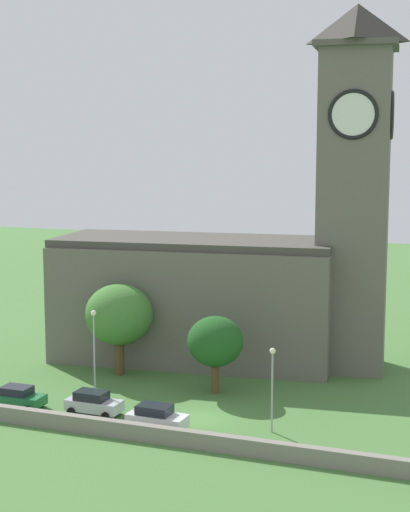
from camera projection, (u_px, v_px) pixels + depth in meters
ground_plane at (256, 367)px, 74.65m from camera, size 200.00×200.00×0.00m
church at (237, 270)px, 75.86m from camera, size 32.20×13.83×32.61m
quay_barrier at (169, 436)px, 55.49m from camera, size 48.23×0.70×1.18m
car_green at (18, 397)px, 63.12m from camera, size 4.07×2.21×1.72m
car_silver at (93, 403)px, 61.55m from camera, size 4.34×2.15×1.82m
car_white at (157, 417)px, 58.23m from camera, size 4.40×2.32×1.85m
streetlamp_west_mid at (94, 343)px, 63.15m from camera, size 0.44×0.44×7.67m
streetlamp_central at (272, 375)px, 57.36m from camera, size 0.44×0.44×6.20m
tree_churchyard at (119, 315)px, 71.65m from camera, size 6.04×6.04×8.23m
tree_riverside_east at (215, 342)px, 66.33m from camera, size 4.63×4.63×6.50m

